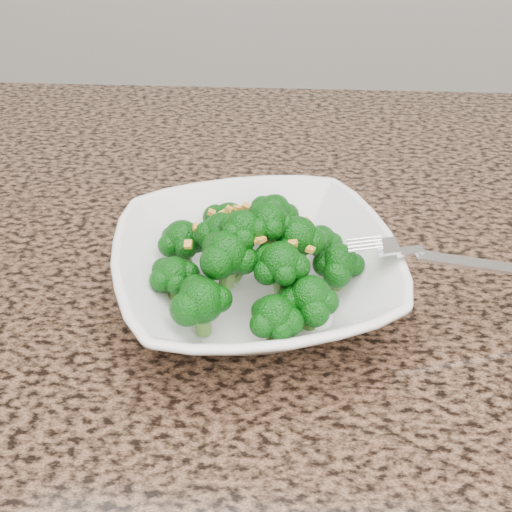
# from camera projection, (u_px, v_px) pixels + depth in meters

# --- Properties ---
(granite_counter) EXTENTS (1.64, 1.04, 0.03)m
(granite_counter) POSITION_uv_depth(u_px,v_px,m) (256.00, 316.00, 0.60)
(granite_counter) COLOR brown
(granite_counter) RESTS_ON cabinet
(bowl) EXTENTS (0.30, 0.30, 0.06)m
(bowl) POSITION_uv_depth(u_px,v_px,m) (256.00, 273.00, 0.58)
(bowl) COLOR white
(bowl) RESTS_ON granite_counter
(broccoli_pile) EXTENTS (0.22, 0.22, 0.07)m
(broccoli_pile) POSITION_uv_depth(u_px,v_px,m) (256.00, 213.00, 0.54)
(broccoli_pile) COLOR #084E09
(broccoli_pile) RESTS_ON bowl
(garlic_topping) EXTENTS (0.13, 0.13, 0.01)m
(garlic_topping) POSITION_uv_depth(u_px,v_px,m) (256.00, 174.00, 0.52)
(garlic_topping) COLOR gold
(garlic_topping) RESTS_ON broccoli_pile
(fork) EXTENTS (0.19, 0.05, 0.01)m
(fork) POSITION_uv_depth(u_px,v_px,m) (414.00, 252.00, 0.54)
(fork) COLOR silver
(fork) RESTS_ON bowl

